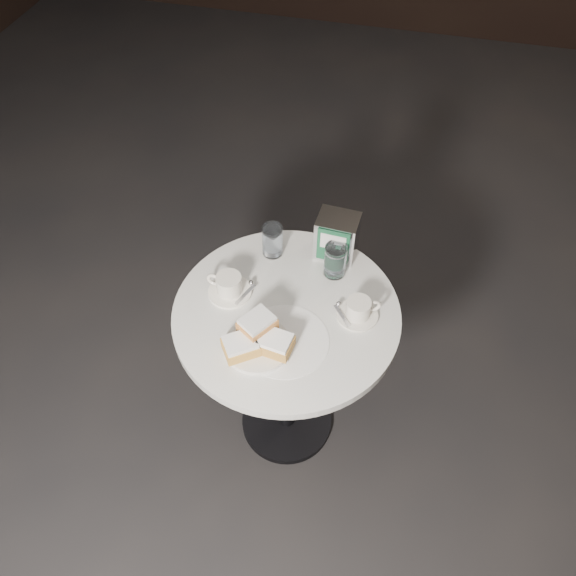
# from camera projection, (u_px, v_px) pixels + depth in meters

# --- Properties ---
(ground) EXTENTS (7.00, 7.00, 0.00)m
(ground) POSITION_uv_depth(u_px,v_px,m) (287.00, 422.00, 2.29)
(ground) COLOR black
(ground) RESTS_ON ground
(cafe_table) EXTENTS (0.70, 0.70, 0.74)m
(cafe_table) POSITION_uv_depth(u_px,v_px,m) (287.00, 347.00, 1.87)
(cafe_table) COLOR black
(cafe_table) RESTS_ON ground
(sugar_spill) EXTENTS (0.31, 0.31, 0.00)m
(sugar_spill) POSITION_uv_depth(u_px,v_px,m) (284.00, 340.00, 1.64)
(sugar_spill) COLOR white
(sugar_spill) RESTS_ON cafe_table
(beignet_plate) EXTENTS (0.24, 0.24, 0.10)m
(beignet_plate) POSITION_uv_depth(u_px,v_px,m) (258.00, 340.00, 1.60)
(beignet_plate) COLOR silver
(beignet_plate) RESTS_ON cafe_table
(coffee_cup_left) EXTENTS (0.15, 0.15, 0.07)m
(coffee_cup_left) POSITION_uv_depth(u_px,v_px,m) (229.00, 286.00, 1.74)
(coffee_cup_left) COLOR white
(coffee_cup_left) RESTS_ON cafe_table
(coffee_cup_right) EXTENTS (0.17, 0.17, 0.07)m
(coffee_cup_right) POSITION_uv_depth(u_px,v_px,m) (358.00, 310.00, 1.68)
(coffee_cup_right) COLOR silver
(coffee_cup_right) RESTS_ON cafe_table
(water_glass_left) EXTENTS (0.08, 0.08, 0.11)m
(water_glass_left) POSITION_uv_depth(u_px,v_px,m) (272.00, 241.00, 1.83)
(water_glass_left) COLOR white
(water_glass_left) RESTS_ON cafe_table
(water_glass_right) EXTENTS (0.07, 0.07, 0.11)m
(water_glass_right) POSITION_uv_depth(u_px,v_px,m) (335.00, 261.00, 1.77)
(water_glass_right) COLOR white
(water_glass_right) RESTS_ON cafe_table
(napkin_dispenser) EXTENTS (0.14, 0.12, 0.15)m
(napkin_dispenser) POSITION_uv_depth(u_px,v_px,m) (337.00, 236.00, 1.81)
(napkin_dispenser) COLOR silver
(napkin_dispenser) RESTS_ON cafe_table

